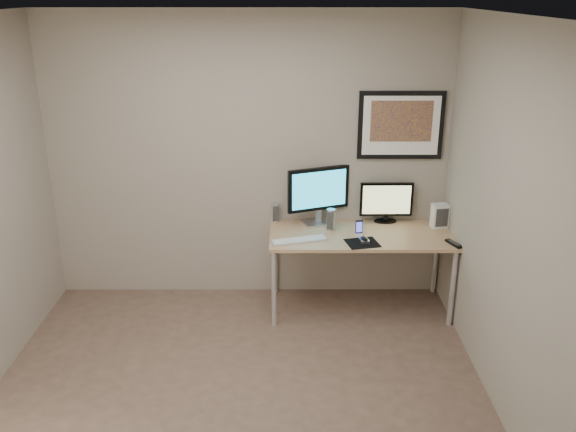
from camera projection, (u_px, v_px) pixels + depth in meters
name	position (u px, v px, depth m)	size (l,w,h in m)	color
floor	(238.00, 400.00, 4.33)	(3.60, 3.60, 0.00)	brown
room	(236.00, 160.00, 4.17)	(3.60, 3.60, 3.60)	white
desk	(361.00, 241.00, 5.36)	(1.60, 0.70, 0.73)	olive
framed_art	(401.00, 125.00, 5.34)	(0.75, 0.04, 0.60)	black
monitor_large	(318.00, 193.00, 5.46)	(0.56, 0.27, 0.53)	silver
monitor_tv	(386.00, 201.00, 5.53)	(0.48, 0.11, 0.38)	black
speaker_left	(275.00, 213.00, 5.59)	(0.07, 0.07, 0.17)	silver
speaker_right	(331.00, 220.00, 5.39)	(0.08, 0.08, 0.19)	silver
phone_dock	(359.00, 228.00, 5.29)	(0.06, 0.06, 0.14)	black
keyboard	(299.00, 240.00, 5.18)	(0.48, 0.13, 0.02)	silver
mousepad	(362.00, 243.00, 5.14)	(0.26, 0.23, 0.00)	black
mouse	(364.00, 239.00, 5.16)	(0.06, 0.11, 0.04)	black
remote	(454.00, 243.00, 5.10)	(0.05, 0.18, 0.02)	black
fan_unit	(440.00, 216.00, 5.45)	(0.14, 0.10, 0.22)	silver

